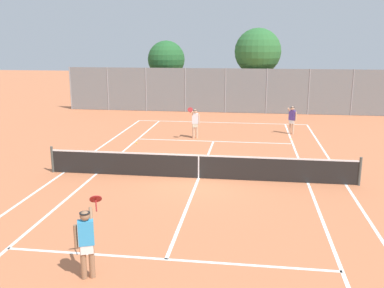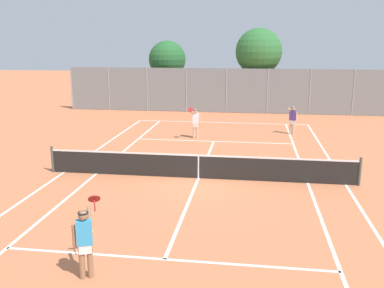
{
  "view_description": "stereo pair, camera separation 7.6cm",
  "coord_description": "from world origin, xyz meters",
  "px_view_note": "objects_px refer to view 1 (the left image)",
  "views": [
    {
      "loc": [
        1.93,
        -15.67,
        5.15
      ],
      "look_at": [
        -0.47,
        1.5,
        1.0
      ],
      "focal_mm": 40.0,
      "sensor_mm": 36.0,
      "label": 1
    },
    {
      "loc": [
        2.01,
        -15.66,
        5.15
      ],
      "look_at": [
        -0.47,
        1.5,
        1.0
      ],
      "focal_mm": 40.0,
      "sensor_mm": 36.0,
      "label": 2
    }
  ],
  "objects_px": {
    "loose_tennis_ball_4": "(291,139)",
    "tree_behind_right": "(259,53)",
    "loose_tennis_ball_2": "(93,231)",
    "tennis_net": "(199,166)",
    "player_far_left": "(195,122)",
    "loose_tennis_ball_5": "(88,166)",
    "loose_tennis_ball_0": "(220,162)",
    "tree_behind_left": "(165,60)",
    "player_near_side": "(86,240)",
    "loose_tennis_ball_3": "(137,143)",
    "player_far_right": "(292,118)"
  },
  "relations": [
    {
      "from": "tree_behind_right",
      "to": "loose_tennis_ball_2",
      "type": "bearing_deg",
      "value": -101.59
    },
    {
      "from": "player_far_left",
      "to": "loose_tennis_ball_0",
      "type": "relative_size",
      "value": 26.88
    },
    {
      "from": "player_near_side",
      "to": "loose_tennis_ball_2",
      "type": "bearing_deg",
      "value": 108.3
    },
    {
      "from": "player_far_left",
      "to": "loose_tennis_ball_4",
      "type": "relative_size",
      "value": 26.88
    },
    {
      "from": "loose_tennis_ball_2",
      "to": "tree_behind_left",
      "type": "distance_m",
      "value": 24.77
    },
    {
      "from": "loose_tennis_ball_4",
      "to": "player_far_right",
      "type": "bearing_deg",
      "value": 84.89
    },
    {
      "from": "tennis_net",
      "to": "loose_tennis_ball_4",
      "type": "height_order",
      "value": "tennis_net"
    },
    {
      "from": "loose_tennis_ball_4",
      "to": "tree_behind_left",
      "type": "distance_m",
      "value": 15.41
    },
    {
      "from": "player_far_left",
      "to": "player_far_right",
      "type": "xyz_separation_m",
      "value": [
        5.32,
        1.83,
        -0.02
      ]
    },
    {
      "from": "loose_tennis_ball_0",
      "to": "tree_behind_right",
      "type": "height_order",
      "value": "tree_behind_right"
    },
    {
      "from": "player_far_left",
      "to": "loose_tennis_ball_5",
      "type": "height_order",
      "value": "player_far_left"
    },
    {
      "from": "tennis_net",
      "to": "player_far_right",
      "type": "relative_size",
      "value": 7.5
    },
    {
      "from": "player_far_left",
      "to": "loose_tennis_ball_4",
      "type": "height_order",
      "value": "player_far_left"
    },
    {
      "from": "player_near_side",
      "to": "player_far_right",
      "type": "height_order",
      "value": "player_near_side"
    },
    {
      "from": "loose_tennis_ball_0",
      "to": "tree_behind_left",
      "type": "xyz_separation_m",
      "value": [
        -5.76,
        16.78,
        3.65
      ]
    },
    {
      "from": "player_far_left",
      "to": "loose_tennis_ball_0",
      "type": "xyz_separation_m",
      "value": [
        1.71,
        -4.64,
        -0.89
      ]
    },
    {
      "from": "tennis_net",
      "to": "player_far_right",
      "type": "xyz_separation_m",
      "value": [
        4.25,
        8.84,
        0.4
      ]
    },
    {
      "from": "loose_tennis_ball_2",
      "to": "tree_behind_right",
      "type": "distance_m",
      "value": 23.68
    },
    {
      "from": "player_near_side",
      "to": "loose_tennis_ball_0",
      "type": "distance_m",
      "value": 10.09
    },
    {
      "from": "player_far_right",
      "to": "loose_tennis_ball_5",
      "type": "distance_m",
      "value": 12.08
    },
    {
      "from": "loose_tennis_ball_2",
      "to": "loose_tennis_ball_3",
      "type": "relative_size",
      "value": 1.0
    },
    {
      "from": "tree_behind_left",
      "to": "tree_behind_right",
      "type": "height_order",
      "value": "tree_behind_right"
    },
    {
      "from": "loose_tennis_ball_5",
      "to": "tree_behind_right",
      "type": "distance_m",
      "value": 18.7
    },
    {
      "from": "tree_behind_left",
      "to": "tennis_net",
      "type": "bearing_deg",
      "value": -75.03
    },
    {
      "from": "loose_tennis_ball_5",
      "to": "loose_tennis_ball_0",
      "type": "bearing_deg",
      "value": 14.99
    },
    {
      "from": "loose_tennis_ball_2",
      "to": "loose_tennis_ball_4",
      "type": "distance_m",
      "value": 14.11
    },
    {
      "from": "tennis_net",
      "to": "loose_tennis_ball_0",
      "type": "relative_size",
      "value": 181.82
    },
    {
      "from": "loose_tennis_ball_4",
      "to": "tree_behind_left",
      "type": "relative_size",
      "value": 0.01
    },
    {
      "from": "player_near_side",
      "to": "tree_behind_right",
      "type": "height_order",
      "value": "tree_behind_right"
    },
    {
      "from": "tennis_net",
      "to": "player_far_left",
      "type": "distance_m",
      "value": 7.1
    },
    {
      "from": "player_far_left",
      "to": "tree_behind_right",
      "type": "height_order",
      "value": "tree_behind_right"
    },
    {
      "from": "player_far_right",
      "to": "loose_tennis_ball_3",
      "type": "distance_m",
      "value": 8.93
    },
    {
      "from": "player_far_right",
      "to": "loose_tennis_ball_4",
      "type": "height_order",
      "value": "player_far_right"
    },
    {
      "from": "loose_tennis_ball_4",
      "to": "tree_behind_right",
      "type": "distance_m",
      "value": 11.26
    },
    {
      "from": "player_near_side",
      "to": "loose_tennis_ball_5",
      "type": "relative_size",
      "value": 26.88
    },
    {
      "from": "player_near_side",
      "to": "tree_behind_right",
      "type": "bearing_deg",
      "value": 81.08
    },
    {
      "from": "loose_tennis_ball_0",
      "to": "loose_tennis_ball_2",
      "type": "bearing_deg",
      "value": -111.31
    },
    {
      "from": "player_far_right",
      "to": "loose_tennis_ball_3",
      "type": "xyz_separation_m",
      "value": [
        -8.16,
        -3.51,
        -0.88
      ]
    },
    {
      "from": "loose_tennis_ball_4",
      "to": "tree_behind_right",
      "type": "xyz_separation_m",
      "value": [
        -1.75,
        10.25,
        4.32
      ]
    },
    {
      "from": "loose_tennis_ball_3",
      "to": "loose_tennis_ball_4",
      "type": "bearing_deg",
      "value": 14.26
    },
    {
      "from": "tree_behind_left",
      "to": "player_near_side",
      "type": "bearing_deg",
      "value": -82.38
    },
    {
      "from": "loose_tennis_ball_3",
      "to": "loose_tennis_ball_5",
      "type": "height_order",
      "value": "same"
    },
    {
      "from": "loose_tennis_ball_4",
      "to": "loose_tennis_ball_5",
      "type": "xyz_separation_m",
      "value": [
        -8.93,
        -6.46,
        0.0
      ]
    },
    {
      "from": "player_far_left",
      "to": "loose_tennis_ball_4",
      "type": "xyz_separation_m",
      "value": [
        5.19,
        0.36,
        -0.89
      ]
    },
    {
      "from": "player_far_right",
      "to": "loose_tennis_ball_3",
      "type": "bearing_deg",
      "value": -156.74
    },
    {
      "from": "loose_tennis_ball_0",
      "to": "loose_tennis_ball_3",
      "type": "distance_m",
      "value": 5.43
    },
    {
      "from": "player_near_side",
      "to": "loose_tennis_ball_0",
      "type": "bearing_deg",
      "value": 77.33
    },
    {
      "from": "loose_tennis_ball_0",
      "to": "loose_tennis_ball_3",
      "type": "bearing_deg",
      "value": 146.94
    },
    {
      "from": "player_far_left",
      "to": "loose_tennis_ball_3",
      "type": "bearing_deg",
      "value": -149.41
    },
    {
      "from": "player_far_right",
      "to": "loose_tennis_ball_0",
      "type": "xyz_separation_m",
      "value": [
        -3.61,
        -6.47,
        -0.88
      ]
    }
  ]
}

